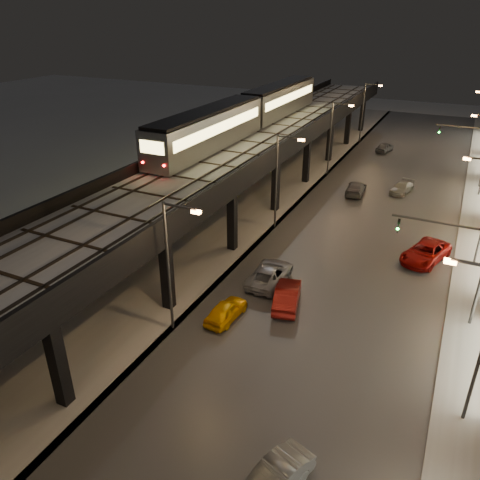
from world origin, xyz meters
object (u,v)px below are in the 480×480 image
at_px(car_mid_silver, 270,275).
at_px(subway_train, 249,112).
at_px(car_onc_dark, 425,253).
at_px(car_onc_white, 402,188).
at_px(car_near_white, 287,296).
at_px(car_taxi, 226,311).
at_px(car_far_white, 385,147).
at_px(car_mid_dark, 356,189).

bearing_deg(car_mid_silver, subway_train, -63.00).
xyz_separation_m(car_onc_dark, car_onc_white, (-4.27, 16.02, -0.16)).
distance_m(subway_train, car_near_white, 27.83).
distance_m(car_taxi, car_far_white, 47.50).
distance_m(car_mid_silver, car_mid_dark, 22.25).
bearing_deg(car_onc_white, car_mid_silver, -91.98).
xyz_separation_m(subway_train, car_mid_silver, (11.37, -20.70, -7.76)).
bearing_deg(car_near_white, car_mid_silver, -59.29).
bearing_deg(car_mid_silver, car_near_white, 132.89).
height_order(subway_train, car_mid_silver, subway_train).
height_order(car_far_white, car_onc_dark, car_onc_dark).
xyz_separation_m(subway_train, car_near_white, (13.64, -22.99, -7.73)).
xyz_separation_m(car_mid_dark, car_onc_dark, (8.95, -13.34, 0.08)).
bearing_deg(subway_train, car_onc_dark, -28.56).
relative_size(car_taxi, car_onc_white, 0.92).
relative_size(car_taxi, car_mid_dark, 0.81).
distance_m(subway_train, car_taxi, 29.45).
bearing_deg(car_taxi, car_far_white, -88.97).
bearing_deg(subway_train, car_mid_dark, 6.75).
xyz_separation_m(car_near_white, car_mid_silver, (-2.27, 2.29, -0.03)).
distance_m(car_far_white, car_onc_white, 17.63).
bearing_deg(car_near_white, subway_train, -73.29).
bearing_deg(car_onc_dark, car_near_white, -107.61).
distance_m(car_near_white, car_onc_dark, 13.78).
bearing_deg(car_onc_dark, car_far_white, 124.07).
bearing_deg(car_near_white, car_far_white, -102.42).
xyz_separation_m(subway_train, car_mid_dark, (12.78, 1.51, -7.81)).
xyz_separation_m(subway_train, car_taxi, (10.52, -26.37, -7.84)).
bearing_deg(car_onc_white, car_onc_dark, -63.31).
relative_size(subway_train, car_onc_white, 9.06).
height_order(car_near_white, car_onc_white, car_near_white).
height_order(subway_train, car_onc_white, subway_train).
xyz_separation_m(car_near_white, car_onc_dark, (8.09, 11.16, -0.00)).
height_order(subway_train, car_onc_dark, subway_train).
bearing_deg(car_mid_dark, car_taxi, 80.33).
xyz_separation_m(car_taxi, car_near_white, (3.12, 3.38, 0.11)).
distance_m(subway_train, car_onc_dark, 25.92).
distance_m(car_taxi, car_mid_silver, 5.74).
distance_m(car_mid_dark, car_onc_dark, 16.06).
height_order(car_taxi, car_far_white, car_far_white).
bearing_deg(car_onc_dark, car_onc_white, 123.25).
distance_m(car_mid_silver, car_onc_dark, 13.63).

